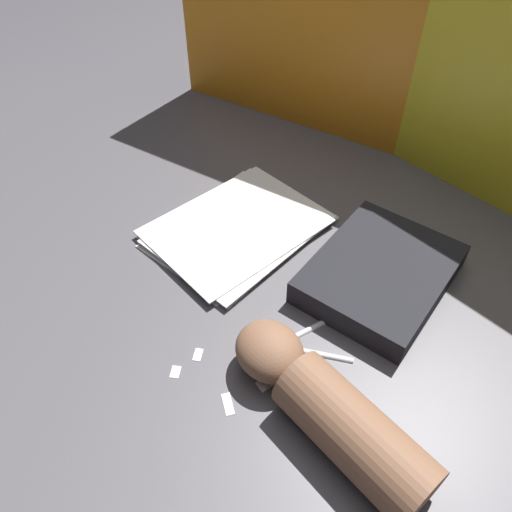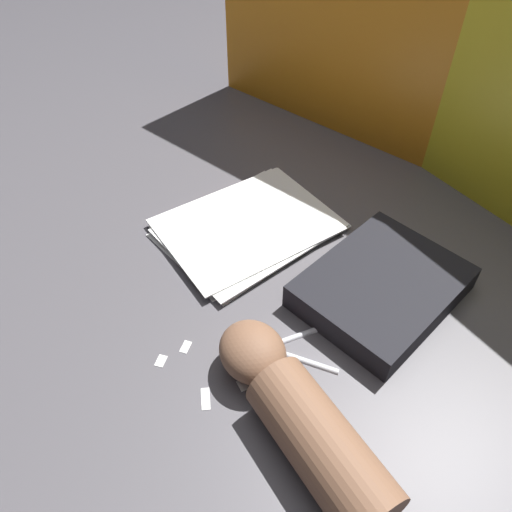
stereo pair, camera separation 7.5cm
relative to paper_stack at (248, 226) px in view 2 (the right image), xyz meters
name	(u,v)px [view 2 (the right image)]	position (x,y,z in m)	size (l,w,h in m)	color
ground_plane	(253,300)	(0.13, -0.09, -0.01)	(6.00, 6.00, 0.00)	#4C494F
backdrop_panel_left	(417,25)	(-0.01, 0.38, 0.25)	(0.88, 0.20, 0.51)	orange
paper_stack	(248,226)	(0.00, 0.00, 0.00)	(0.23, 0.30, 0.02)	white
book_closed	(382,287)	(0.25, 0.07, 0.01)	(0.21, 0.26, 0.04)	black
scissors	(268,346)	(0.21, -0.13, 0.00)	(0.15, 0.16, 0.01)	silver
hand_forearm	(300,416)	(0.33, -0.18, 0.03)	(0.30, 0.11, 0.08)	brown
paper_scrap_near	(206,399)	(0.22, -0.24, -0.01)	(0.03, 0.03, 0.00)	white
paper_scrap_mid	(186,347)	(0.14, -0.22, -0.01)	(0.02, 0.02, 0.00)	white
paper_scrap_far	(245,384)	(0.24, -0.19, -0.01)	(0.02, 0.02, 0.00)	white
paper_scrap_side	(161,361)	(0.14, -0.26, -0.01)	(0.02, 0.02, 0.00)	white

